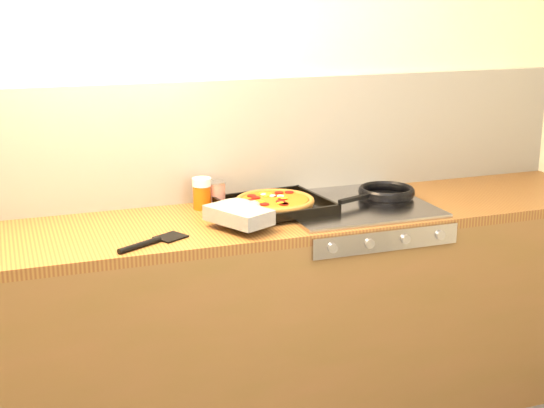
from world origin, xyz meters
name	(u,v)px	position (x,y,z in m)	size (l,w,h in m)	color
room_shell	(224,141)	(0.00, 1.39, 1.15)	(3.20, 3.20, 3.20)	white
counter_run	(247,324)	(0.00, 1.10, 0.45)	(3.20, 0.62, 0.90)	brown
stovetop	(351,206)	(0.45, 1.10, 0.91)	(0.60, 0.56, 0.02)	#9D9CA2
pizza_on_tray	(264,205)	(0.07, 1.09, 0.94)	(0.54, 0.51, 0.07)	black
frying_pan	(386,193)	(0.62, 1.12, 0.94)	(0.41, 0.30, 0.04)	black
tomato_can	(217,194)	(-0.06, 1.29, 0.95)	(0.09, 0.09, 0.10)	#A71D0D
juice_glass	(202,193)	(-0.13, 1.28, 0.96)	(0.10, 0.10, 0.13)	#C54F0B
wooden_spoon	(284,199)	(0.22, 1.27, 0.91)	(0.30, 0.09, 0.02)	#B1744B
black_spatula	(153,242)	(-0.40, 0.91, 0.91)	(0.27, 0.19, 0.02)	black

